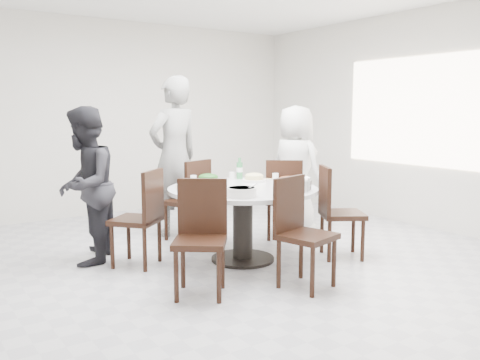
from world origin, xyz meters
TOP-DOWN VIEW (x-y plane):
  - floor at (0.00, 0.00)m, footprint 6.00×6.00m
  - wall_back at (0.00, 3.00)m, footprint 6.00×0.01m
  - wall_right at (3.00, 0.00)m, footprint 0.01×6.00m
  - window at (2.98, 0.00)m, footprint 0.04×2.20m
  - dining_table at (0.20, -0.07)m, footprint 1.50×1.50m
  - chair_ne at (1.13, 0.42)m, footprint 0.59×0.59m
  - chair_n at (0.12, 0.98)m, footprint 0.53×0.53m
  - chair_nw at (-0.76, 0.38)m, footprint 0.59×0.59m
  - chair_sw at (-0.65, -0.68)m, footprint 0.59×0.59m
  - chair_s at (0.20, -1.04)m, footprint 0.51×0.51m
  - chair_se at (1.11, -0.56)m, footprint 0.58×0.58m
  - diner_right at (1.50, 0.64)m, footprint 0.63×0.85m
  - diner_middle at (0.14, 1.30)m, footprint 0.78×0.59m
  - diner_left at (-1.13, 0.75)m, footprint 0.91×0.96m
  - dish_greens at (0.09, 0.41)m, footprint 0.27×0.27m
  - dish_pale at (0.54, 0.20)m, footprint 0.26×0.26m
  - dish_orange at (-0.22, 0.09)m, footprint 0.24×0.24m
  - dish_redbrown at (0.65, -0.25)m, footprint 0.30×0.30m
  - dish_tofu at (-0.23, -0.28)m, footprint 0.24×0.24m
  - rice_bowl at (0.51, -0.55)m, footprint 0.25×0.25m
  - soup_bowl at (-0.11, -0.51)m, footprint 0.27×0.27m
  - beverage_bottle at (0.53, 0.46)m, footprint 0.07×0.07m
  - tea_cups at (0.17, 0.53)m, footprint 0.07×0.07m
  - chopsticks at (0.22, 0.58)m, footprint 0.24×0.04m

SIDE VIEW (x-z plane):
  - floor at x=0.00m, z-range -0.01..0.01m
  - dining_table at x=0.20m, z-range 0.00..0.75m
  - chair_ne at x=1.13m, z-range 0.00..0.95m
  - chair_n at x=0.12m, z-range 0.00..0.95m
  - chair_nw at x=-0.76m, z-range 0.00..0.95m
  - chair_sw at x=-0.65m, z-range 0.00..0.95m
  - chair_s at x=0.20m, z-range 0.00..0.95m
  - chair_se at x=1.11m, z-range 0.00..0.95m
  - chopsticks at x=0.22m, z-range 0.75..0.76m
  - diner_left at x=-1.13m, z-range 0.00..1.56m
  - dish_tofu at x=-0.23m, z-range 0.75..0.81m
  - dish_orange at x=-0.22m, z-range 0.75..0.81m
  - dish_greens at x=0.09m, z-range 0.75..0.82m
  - dish_pale at x=0.54m, z-range 0.75..0.82m
  - diner_right at x=1.50m, z-range 0.00..1.57m
  - dish_redbrown at x=0.65m, z-range 0.75..0.82m
  - tea_cups at x=0.17m, z-range 0.75..0.83m
  - soup_bowl at x=-0.11m, z-range 0.75..0.83m
  - rice_bowl at x=0.51m, z-range 0.75..0.86m
  - beverage_bottle at x=0.53m, z-range 0.75..0.99m
  - diner_middle at x=0.14m, z-range 0.00..1.92m
  - wall_back at x=0.00m, z-range 0.00..2.80m
  - wall_right at x=3.00m, z-range 0.00..2.80m
  - window at x=2.98m, z-range 0.80..2.20m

